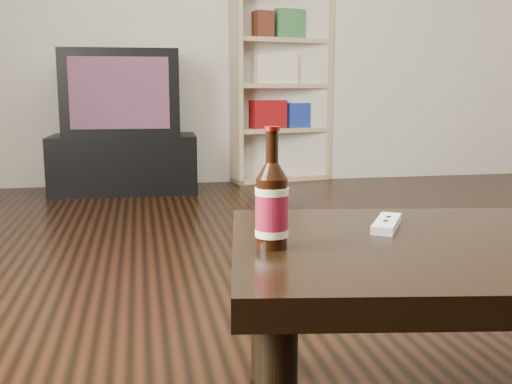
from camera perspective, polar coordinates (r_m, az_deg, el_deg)
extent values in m
cube|color=black|center=(1.92, 19.64, -12.53)|extent=(5.00, 6.00, 0.01)
cube|color=beige|center=(4.67, 0.70, 17.71)|extent=(5.00, 0.02, 2.70)
cube|color=black|center=(4.26, -12.41, 2.69)|extent=(1.00, 0.53, 0.39)
cube|color=black|center=(4.23, -12.65, 9.20)|extent=(0.78, 0.51, 0.57)
cube|color=#943110|center=(3.99, -12.88, 9.17)|extent=(0.63, 0.03, 0.46)
cube|color=tan|center=(4.56, -2.30, 10.07)|extent=(0.11, 0.36, 1.46)
cube|color=tan|center=(4.88, 6.05, 10.00)|extent=(0.11, 0.36, 1.46)
cube|color=tan|center=(4.76, 1.97, 1.45)|extent=(0.85, 0.53, 0.03)
cube|color=tan|center=(4.85, 1.16, 10.06)|extent=(0.77, 0.21, 1.46)
cube|color=tan|center=(4.72, 1.99, 5.97)|extent=(0.77, 0.48, 0.03)
cube|color=tan|center=(4.71, 2.02, 10.06)|extent=(0.77, 0.48, 0.03)
cube|color=tan|center=(4.72, 2.04, 14.15)|extent=(0.77, 0.48, 0.03)
cube|color=maroon|center=(4.64, 0.87, 7.44)|extent=(0.31, 0.28, 0.21)
cube|color=navy|center=(4.75, 3.59, 7.34)|extent=(0.23, 0.26, 0.19)
cube|color=beige|center=(4.67, 1.52, 11.58)|extent=(0.38, 0.29, 0.21)
cube|color=#306D38|center=(4.74, 2.81, 15.63)|extent=(0.27, 0.27, 0.21)
cube|color=#4C2114|center=(4.65, 0.37, 15.62)|extent=(0.18, 0.25, 0.19)
cube|color=black|center=(1.30, 22.86, -5.42)|extent=(1.18, 0.81, 0.05)
cylinder|color=black|center=(1.48, 0.78, -11.11)|extent=(0.07, 0.07, 0.36)
cylinder|color=black|center=(1.12, 1.51, -2.05)|extent=(0.07, 0.07, 0.13)
cylinder|color=maroon|center=(1.12, 1.51, -1.92)|extent=(0.07, 0.07, 0.08)
cylinder|color=#FCEDCE|center=(1.11, 1.52, 0.09)|extent=(0.07, 0.07, 0.01)
cylinder|color=#FCEDCE|center=(1.13, 1.50, -3.89)|extent=(0.07, 0.07, 0.01)
cone|color=black|center=(1.10, 1.53, 2.05)|extent=(0.07, 0.07, 0.03)
cylinder|color=black|center=(1.10, 1.54, 4.32)|extent=(0.03, 0.03, 0.06)
cylinder|color=maroon|center=(1.10, 1.55, 6.05)|extent=(0.03, 0.03, 0.01)
cube|color=silver|center=(1.32, 12.34, -2.96)|extent=(0.12, 0.16, 0.02)
cylinder|color=black|center=(1.35, 12.51, -2.31)|extent=(0.01, 0.01, 0.00)
cylinder|color=black|center=(1.30, 12.25, -2.70)|extent=(0.01, 0.01, 0.00)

